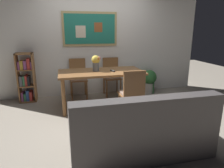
{
  "coord_description": "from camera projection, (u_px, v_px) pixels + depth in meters",
  "views": [
    {
      "loc": [
        -0.82,
        -3.41,
        1.58
      ],
      "look_at": [
        -0.0,
        -0.08,
        0.65
      ],
      "focal_mm": 32.49,
      "sensor_mm": 36.0,
      "label": 1
    }
  ],
  "objects": [
    {
      "name": "potted_ivy",
      "position": [
        149.0,
        80.0,
        5.18
      ],
      "size": [
        0.37,
        0.37,
        0.59
      ],
      "color": "#B2ADA3",
      "rests_on": "ground_plane"
    },
    {
      "name": "tv_remote",
      "position": [
        113.0,
        71.0,
        4.1
      ],
      "size": [
        0.08,
        0.16,
        0.02
      ],
      "color": "black",
      "rests_on": "dining_table"
    },
    {
      "name": "wall_back_with_painting",
      "position": [
        96.0,
        41.0,
        4.89
      ],
      "size": [
        5.2,
        0.14,
        2.6
      ],
      "color": "silver",
      "rests_on": "ground_plane"
    },
    {
      "name": "leather_couch",
      "position": [
        140.0,
        130.0,
        2.63
      ],
      "size": [
        1.8,
        0.84,
        0.84
      ],
      "color": "#514C4C",
      "rests_on": "ground_plane"
    },
    {
      "name": "dining_table",
      "position": [
        101.0,
        76.0,
        4.13
      ],
      "size": [
        1.7,
        0.85,
        0.76
      ],
      "color": "brown",
      "rests_on": "ground_plane"
    },
    {
      "name": "flower_vase",
      "position": [
        96.0,
        62.0,
        4.08
      ],
      "size": [
        0.19,
        0.18,
        0.32
      ],
      "color": "slate",
      "rests_on": "dining_table"
    },
    {
      "name": "dining_chair_far_right",
      "position": [
        111.0,
        73.0,
        4.95
      ],
      "size": [
        0.4,
        0.41,
        0.91
      ],
      "color": "brown",
      "rests_on": "ground_plane"
    },
    {
      "name": "dining_chair_near_right",
      "position": [
        132.0,
        91.0,
        3.56
      ],
      "size": [
        0.4,
        0.41,
        0.91
      ],
      "color": "brown",
      "rests_on": "ground_plane"
    },
    {
      "name": "dining_chair_far_left",
      "position": [
        78.0,
        75.0,
        4.79
      ],
      "size": [
        0.4,
        0.41,
        0.91
      ],
      "color": "brown",
      "rests_on": "ground_plane"
    },
    {
      "name": "ground_plane",
      "position": [
        111.0,
        116.0,
        3.8
      ],
      "size": [
        12.0,
        12.0,
        0.0
      ],
      "primitive_type": "plane",
      "color": "gray"
    },
    {
      "name": "bookshelf",
      "position": [
        26.0,
        78.0,
        4.47
      ],
      "size": [
        0.36,
        0.28,
        1.09
      ],
      "color": "brown",
      "rests_on": "ground_plane"
    }
  ]
}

